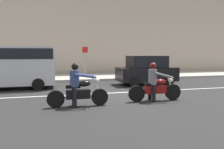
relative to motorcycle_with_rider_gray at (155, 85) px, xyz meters
name	(u,v)px	position (x,y,z in m)	size (l,w,h in m)	color
ground_plane	(128,96)	(-0.72, 1.28, -0.63)	(80.00, 80.00, 0.00)	#262626
sidewalk_slab	(96,77)	(-0.72, 9.28, -0.56)	(40.00, 4.40, 0.14)	#A8A399
building_facade	(89,26)	(-0.72, 12.68, 3.93)	(40.00, 1.40, 9.12)	#B7A893
lane_marking_stripe	(124,92)	(-0.60, 2.18, -0.63)	(18.00, 0.14, 0.01)	silver
motorcycle_with_rider_gray	(155,85)	(0.00, 0.00, 0.00)	(2.26, 0.70, 1.57)	black
motorcycle_with_rider_denim_blue	(78,89)	(-3.13, -0.15, 0.02)	(2.22, 0.70, 1.59)	black
parked_hatchback_black	(147,70)	(1.62, 4.51, 0.29)	(3.63, 1.76, 1.80)	black
parked_van_silver	(12,64)	(-6.19, 4.82, 0.71)	(4.53, 1.96, 2.33)	#B2B5BA
street_sign_post	(85,58)	(-1.63, 8.88, 0.94)	(0.44, 0.08, 2.35)	gray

